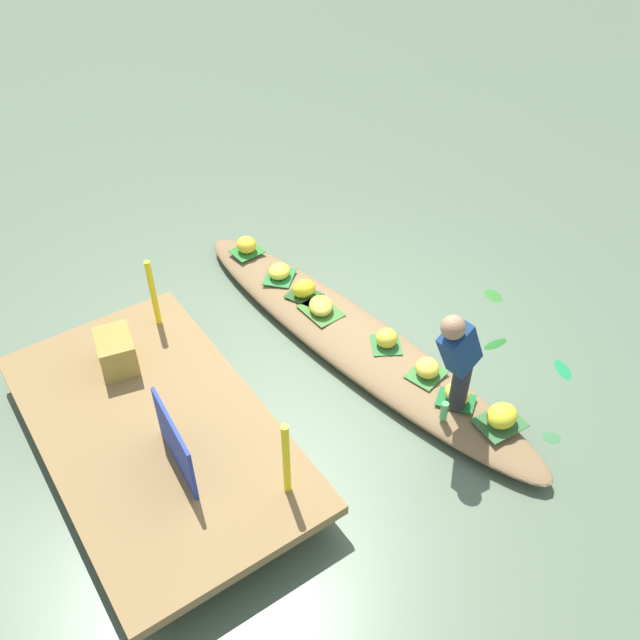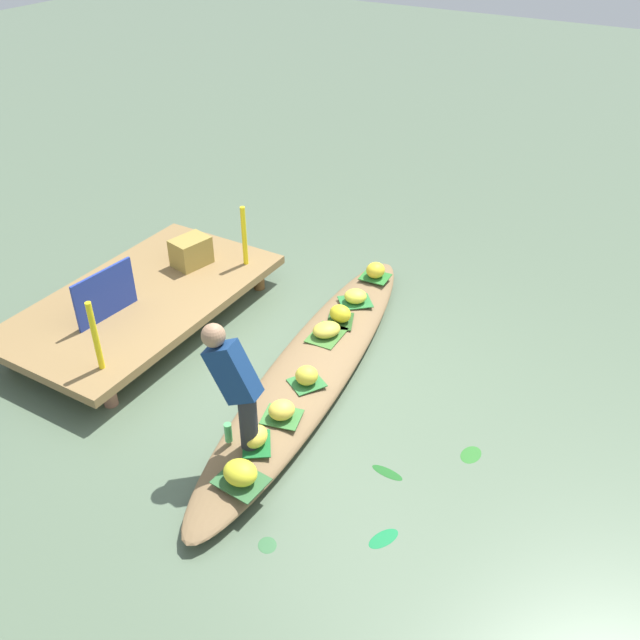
{
  "view_description": "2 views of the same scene",
  "coord_description": "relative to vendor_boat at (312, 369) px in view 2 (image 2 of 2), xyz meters",
  "views": [
    {
      "loc": [
        -4.06,
        3.21,
        4.93
      ],
      "look_at": [
        0.11,
        0.34,
        0.48
      ],
      "focal_mm": 38.58,
      "sensor_mm": 36.0,
      "label": 1
    },
    {
      "loc": [
        -4.76,
        -2.91,
        4.51
      ],
      "look_at": [
        0.37,
        0.13,
        0.46
      ],
      "focal_mm": 38.55,
      "sensor_mm": 36.0,
      "label": 2
    }
  ],
  "objects": [
    {
      "name": "leaf_mat_1",
      "position": [
        1.2,
        0.14,
        0.12
      ],
      "size": [
        0.47,
        0.47,
        0.01
      ],
      "primitive_type": "cube",
      "rotation": [
        0.0,
        0.0,
        2.31
      ],
      "color": "#2A7536",
      "rests_on": "vendor_boat"
    },
    {
      "name": "banana_bunch_4",
      "position": [
        1.82,
        0.2,
        0.21
      ],
      "size": [
        0.25,
        0.23,
        0.19
      ],
      "primitive_type": "ellipsoid",
      "rotation": [
        0.0,
        0.0,
        6.26
      ],
      "color": "yellow",
      "rests_on": "vendor_boat"
    },
    {
      "name": "vendor_person",
      "position": [
        -1.34,
        -0.07,
        0.8
      ],
      "size": [
        0.24,
        0.5,
        1.21
      ],
      "color": "#28282D",
      "rests_on": "vendor_boat"
    },
    {
      "name": "leaf_mat_6",
      "position": [
        0.76,
        0.1,
        0.12
      ],
      "size": [
        0.43,
        0.39,
        0.01
      ],
      "primitive_type": "cube",
      "rotation": [
        0.0,
        0.0,
        0.39
      ],
      "color": "#27521F",
      "rests_on": "vendor_boat"
    },
    {
      "name": "banana_bunch_2",
      "position": [
        -0.88,
        -0.21,
        0.2
      ],
      "size": [
        0.33,
        0.32,
        0.17
      ],
      "primitive_type": "ellipsoid",
      "rotation": [
        0.0,
        0.0,
        5.75
      ],
      "color": "yellow",
      "rests_on": "vendor_boat"
    },
    {
      "name": "railing_post_west",
      "position": [
        -1.29,
        1.62,
        0.62
      ],
      "size": [
        0.06,
        0.06,
        0.75
      ],
      "primitive_type": "cylinder",
      "color": "yellow",
      "rests_on": "dock_platform"
    },
    {
      "name": "leaf_mat_0",
      "position": [
        -1.28,
        -0.21,
        0.12
      ],
      "size": [
        0.42,
        0.4,
        0.01
      ],
      "primitive_type": "cube",
      "rotation": [
        0.0,
        0.0,
        0.61
      ],
      "color": "#18662B",
      "rests_on": "vendor_boat"
    },
    {
      "name": "banana_bunch_6",
      "position": [
        0.76,
        0.1,
        0.21
      ],
      "size": [
        0.26,
        0.28,
        0.19
      ],
      "primitive_type": "ellipsoid",
      "rotation": [
        0.0,
        0.0,
        4.53
      ],
      "color": "yellow",
      "rests_on": "vendor_boat"
    },
    {
      "name": "drifting_plant_0",
      "position": [
        -0.8,
        -1.26,
        -0.11
      ],
      "size": [
        0.12,
        0.31,
        0.01
      ],
      "primitive_type": "ellipsoid",
      "rotation": [
        0.0,
        0.0,
        1.5
      ],
      "color": "#1D5C20",
      "rests_on": "ground"
    },
    {
      "name": "drifting_plant_1",
      "position": [
        -1.45,
        -1.54,
        -0.11
      ],
      "size": [
        0.31,
        0.24,
        0.01
      ],
      "primitive_type": "ellipsoid",
      "rotation": [
        0.0,
        0.0,
        2.72
      ],
      "color": "#177B3E",
      "rests_on": "ground"
    },
    {
      "name": "banana_bunch_3",
      "position": [
        0.45,
        0.09,
        0.19
      ],
      "size": [
        0.39,
        0.37,
        0.14
      ],
      "primitive_type": "ellipsoid",
      "rotation": [
        0.0,
        0.0,
        5.77
      ],
      "color": "gold",
      "rests_on": "vendor_boat"
    },
    {
      "name": "leaf_mat_4",
      "position": [
        1.82,
        0.2,
        0.12
      ],
      "size": [
        0.32,
        0.36,
        0.01
      ],
      "primitive_type": "cube",
      "rotation": [
        0.0,
        0.0,
        1.64
      ],
      "color": "#2B762D",
      "rests_on": "vendor_boat"
    },
    {
      "name": "banana_bunch_5",
      "position": [
        -0.34,
        -0.15,
        0.21
      ],
      "size": [
        0.31,
        0.31,
        0.19
      ],
      "primitive_type": "ellipsoid",
      "rotation": [
        0.0,
        0.0,
        2.25
      ],
      "color": "gold",
      "rests_on": "vendor_boat"
    },
    {
      "name": "leaf_mat_5",
      "position": [
        -0.34,
        -0.15,
        0.12
      ],
      "size": [
        0.41,
        0.4,
        0.01
      ],
      "primitive_type": "cube",
      "rotation": [
        0.0,
        0.0,
        2.61
      ],
      "color": "#2F7436",
      "rests_on": "vendor_boat"
    },
    {
      "name": "leaf_mat_2",
      "position": [
        -0.88,
        -0.21,
        0.12
      ],
      "size": [
        0.37,
        0.41,
        0.01
      ],
      "primitive_type": "cube",
      "rotation": [
        0.0,
        0.0,
        1.83
      ],
      "color": "#397735",
      "rests_on": "vendor_boat"
    },
    {
      "name": "canal_water",
      "position": [
        0.0,
        0.0,
        -0.11
      ],
      "size": [
        40.0,
        40.0,
        0.0
      ],
      "primitive_type": "plane",
      "color": "#556950",
      "rests_on": "ground"
    },
    {
      "name": "railing_post_east",
      "position": [
        1.11,
        1.62,
        0.62
      ],
      "size": [
        0.06,
        0.06,
        0.75
      ],
      "primitive_type": "cylinder",
      "color": "yellow",
      "rests_on": "dock_platform"
    },
    {
      "name": "banana_bunch_7",
      "position": [
        -1.7,
        -0.34,
        0.22
      ],
      "size": [
        0.27,
        0.31,
        0.2
      ],
      "primitive_type": "ellipsoid",
      "rotation": [
        0.0,
        0.0,
        4.77
      ],
      "color": "yellow",
      "rests_on": "vendor_boat"
    },
    {
      "name": "vendor_boat",
      "position": [
        0.0,
        0.0,
        0.0
      ],
      "size": [
        4.84,
        1.42,
        0.23
      ],
      "primitive_type": "ellipsoid",
      "rotation": [
        0.0,
        0.0,
        0.13
      ],
      "color": "olive",
      "rests_on": "ground"
    },
    {
      "name": "leaf_mat_3",
      "position": [
        0.45,
        0.09,
        0.12
      ],
      "size": [
        0.46,
        0.35,
        0.01
      ],
      "primitive_type": "cube",
      "rotation": [
        0.0,
        0.0,
        0.06
      ],
      "color": "#3F742E",
      "rests_on": "vendor_boat"
    },
    {
      "name": "banana_bunch_0",
      "position": [
        -1.28,
        -0.21,
        0.21
      ],
      "size": [
        0.27,
        0.22,
        0.18
      ],
      "primitive_type": "ellipsoid",
      "rotation": [
        0.0,
        0.0,
        0.13
      ],
      "color": "yellow",
      "rests_on": "vendor_boat"
    },
    {
      "name": "leaf_mat_7",
      "position": [
        -1.7,
        -0.34,
        0.12
      ],
      "size": [
        0.35,
        0.43,
        0.01
      ],
      "primitive_type": "cube",
      "rotation": [
        0.0,
        0.0,
        1.5
      ],
      "color": "#326335",
      "rests_on": "vendor_boat"
    },
    {
      "name": "drifting_plant_3",
      "position": [
        -0.22,
        -1.82,
        -0.11
      ],
      "size": [
        0.27,
        0.2,
        0.01
      ],
      "primitive_type": "ellipsoid",
      "rotation": [
        0.0,
        0.0,
        3.01
      ],
      "color": "#2B6F28",
      "rests_on": "ground"
    },
    {
      "name": "produce_crate",
      "position": [
        0.76,
        2.17,
        0.42
      ],
      "size": [
        0.5,
        0.41,
        0.35
      ],
      "primitive_type": "cube",
      "rotation": [
        0.0,
        0.0,
        -0.22
      ],
      "color": "olive",
      "rests_on": "dock_platform"
    },
    {
      "name": "drifting_plant_2",
      "position": [
        -1.98,
        -0.78,
        -0.11
      ],
      "size": [
        0.22,
        0.22,
        0.01
      ],
      "primitive_type": "ellipsoid",
      "rotation": [
        0.0,
        0.0,
        0.75
      ],
      "color": "#366A3D",
      "rests_on": "ground"
    },
    {
      "name": "market_banner",
      "position": [
        -0.59,
        2.22,
        0.52
      ],
      "size": [
        0.78,
        0.09,
        0.56
      ],
      "primitive_type": "cube",
      "rotation": [
        0.0,
        0.0,
        -0.08
      ],
      "color": "#213796",
      "rests_on": "dock_platform"
    },
    {
      "name": "banana_bunch_1",
      "position": [
        1.2,
        0.14,
        0.19
      ],
      "size": [
        0.34,
        0.34,
        0.15
      ],
      "primitive_type": "ellipsoid",
      "rotation": [
        0.0,
        0.0,
        2.14
      ],
      "color": "yellow",
      "rests_on": "vendor_boat"
    },
    {
      "name": "dock_platform",
      "position": [
        -0.09,
        2.22,
        0.19
      ],
      "size": [
        3.2,
        1.8,
        0.36
      ],
      "color": "olive",
      "rests_on": "ground"
    },
    {
      "name": "water_bottle",
      "position": [
        -1.37,
        0.03,
        0.21
      ],
      "size": [
        0.07,
        0.07,
        0.19
      ],
      "primitive_type": "cylinder",
      "color": "#51B761",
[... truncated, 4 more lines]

